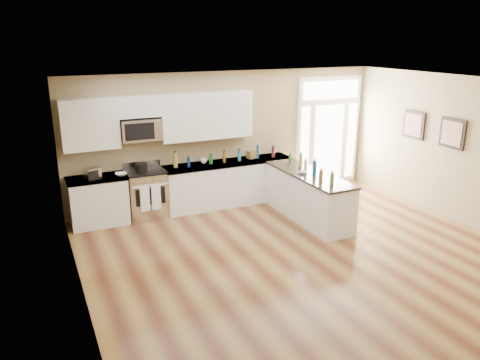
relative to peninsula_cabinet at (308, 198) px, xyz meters
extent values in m
plane|color=#4F2816|center=(-0.93, -2.24, -0.43)|extent=(8.00, 8.00, 0.00)
plane|color=#978560|center=(-0.93, 1.76, 0.97)|extent=(7.00, 0.00, 7.00)
plane|color=#978560|center=(-4.42, -2.24, 0.97)|extent=(0.00, 8.00, 8.00)
plane|color=white|center=(-0.93, -2.24, 2.37)|extent=(8.00, 8.00, 0.00)
cube|color=white|center=(-3.80, 1.45, 0.02)|extent=(1.06, 0.62, 0.90)
cube|color=black|center=(-3.80, 1.45, -0.38)|extent=(1.02, 0.52, 0.10)
cube|color=black|center=(-3.80, 1.45, 0.49)|extent=(1.10, 0.66, 0.04)
cube|color=white|center=(-1.08, 1.45, 0.02)|extent=(2.81, 0.62, 0.90)
cube|color=black|center=(-1.08, 1.45, -0.38)|extent=(2.77, 0.52, 0.10)
cube|color=black|center=(-1.08, 1.45, 0.49)|extent=(2.85, 0.66, 0.04)
cube|color=white|center=(0.00, 0.00, 0.02)|extent=(0.65, 2.28, 0.90)
cube|color=black|center=(0.00, 0.00, -0.38)|extent=(0.61, 2.18, 0.10)
cube|color=black|center=(0.00, 0.00, 0.49)|extent=(0.69, 2.32, 0.04)
cube|color=white|center=(-3.81, 1.59, 1.49)|extent=(1.04, 0.33, 0.95)
cube|color=white|center=(-1.50, 1.59, 1.49)|extent=(1.94, 0.33, 0.95)
cube|color=white|center=(-2.88, 1.59, 1.77)|extent=(0.82, 0.33, 0.40)
cube|color=silver|center=(-2.88, 1.56, 1.33)|extent=(0.78, 0.40, 0.42)
cube|color=black|center=(-2.94, 1.35, 1.33)|extent=(0.56, 0.01, 0.32)
cube|color=white|center=(1.62, 1.72, 0.87)|extent=(1.70, 0.08, 2.60)
cube|color=white|center=(1.62, 1.67, 0.62)|extent=(0.78, 0.02, 1.80)
cube|color=white|center=(0.96, 1.67, 0.62)|extent=(0.22, 0.02, 1.80)
cube|color=white|center=(2.28, 1.67, 0.62)|extent=(0.22, 0.02, 1.80)
cube|color=white|center=(1.62, 1.67, 1.87)|extent=(1.50, 0.02, 0.40)
cube|color=black|center=(2.54, -0.04, 1.27)|extent=(0.04, 0.58, 0.58)
cube|color=#943B40|center=(2.52, -0.04, 1.27)|extent=(0.01, 0.46, 0.46)
cube|color=black|center=(2.54, -1.04, 1.27)|extent=(0.04, 0.58, 0.58)
cube|color=#943B40|center=(2.52, -1.04, 1.27)|extent=(0.01, 0.46, 0.46)
cube|color=silver|center=(-2.86, 1.45, 0.03)|extent=(0.76, 0.62, 0.92)
cube|color=black|center=(-2.86, 1.45, 0.50)|extent=(0.76, 0.60, 0.03)
cube|color=silver|center=(-2.86, 1.75, 0.58)|extent=(0.76, 0.04, 0.14)
cube|color=black|center=(-2.86, 1.13, 0.09)|extent=(0.58, 0.01, 0.34)
cylinder|color=silver|center=(-2.86, 1.11, 0.31)|extent=(0.70, 0.02, 0.02)
cube|color=white|center=(-2.98, 1.10, 0.07)|extent=(0.18, 0.02, 0.50)
cube|color=white|center=(-2.76, 1.10, 0.07)|extent=(0.18, 0.02, 0.50)
cylinder|color=black|center=(-2.94, 1.43, 0.61)|extent=(0.31, 0.31, 0.18)
cube|color=silver|center=(-3.87, 1.33, 0.62)|extent=(0.32, 0.29, 0.23)
cube|color=brown|center=(-0.49, 1.51, 0.59)|extent=(0.23, 0.19, 0.17)
imported|color=white|center=(-3.35, 1.37, 0.53)|extent=(0.23, 0.23, 0.05)
imported|color=white|center=(-0.12, 0.02, 0.53)|extent=(0.18, 0.18, 0.05)
imported|color=white|center=(-1.59, 1.55, 0.56)|extent=(0.14, 0.14, 0.11)
cylinder|color=#19591E|center=(-1.48, 1.45, 0.60)|extent=(0.08, 0.08, 0.19)
cylinder|color=navy|center=(-0.38, 1.46, 0.64)|extent=(0.06, 0.06, 0.27)
cylinder|color=brown|center=(-1.18, 1.43, 0.62)|extent=(0.06, 0.06, 0.23)
cylinder|color=olive|center=(-2.23, 1.49, 0.66)|extent=(0.08, 0.08, 0.31)
cylinder|color=#26727F|center=(-0.83, 1.43, 0.62)|extent=(0.08, 0.08, 0.22)
cylinder|color=#591919|center=(-0.03, 1.40, 0.62)|extent=(0.07, 0.07, 0.23)
cylinder|color=#B2B2B7|center=(-0.01, 0.11, 0.62)|extent=(0.07, 0.07, 0.23)
cylinder|color=navy|center=(-1.98, 1.41, 0.60)|extent=(0.06, 0.06, 0.19)
cylinder|color=#3F7226|center=(-0.07, -0.84, 0.62)|extent=(0.07, 0.07, 0.23)
cylinder|color=#19591E|center=(0.02, 0.76, 0.60)|extent=(0.06, 0.06, 0.19)
cylinder|color=navy|center=(-0.01, -0.19, 0.65)|extent=(0.08, 0.08, 0.30)
cylinder|color=brown|center=(-0.10, -0.54, 0.61)|extent=(0.07, 0.07, 0.21)
cylinder|color=olive|center=(0.09, 0.46, 0.64)|extent=(0.07, 0.07, 0.26)
camera|label=1|loc=(-4.88, -7.34, 3.05)|focal=35.00mm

